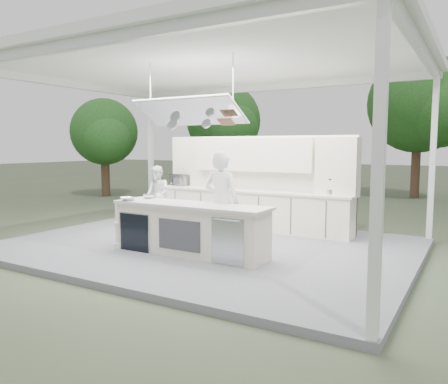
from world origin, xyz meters
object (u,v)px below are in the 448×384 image
Objects in this scene: back_counter at (250,209)px; head_chef at (221,202)px; sous_chef at (157,194)px; demo_island at (189,229)px.

back_counter is 2.54m from head_chef.
back_counter is at bearing 33.65° from sous_chef.
demo_island is 2.82m from back_counter.
sous_chef is at bearing 138.39° from demo_island.
head_chef is at bearing -75.14° from back_counter.
sous_chef reaches higher than demo_island.
sous_chef is (-2.53, -0.40, 0.27)m from back_counter.
sous_chef is (-3.17, 2.00, -0.21)m from head_chef.
sous_chef reaches higher than back_counter.
head_chef is 3.76m from sous_chef.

